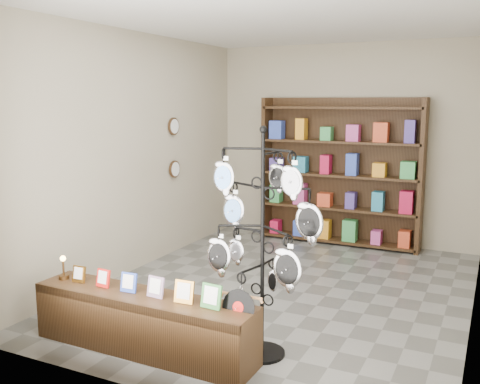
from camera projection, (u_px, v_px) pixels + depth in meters
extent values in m
plane|color=slate|center=(283.00, 289.00, 6.17)|extent=(5.00, 5.00, 0.00)
plane|color=#A9A188|center=(344.00, 144.00, 8.14)|extent=(4.00, 0.00, 4.00)
plane|color=#A9A188|center=(155.00, 196.00, 3.70)|extent=(4.00, 0.00, 4.00)
plane|color=#A9A188|center=(138.00, 153.00, 6.78)|extent=(0.00, 5.00, 5.00)
plane|color=white|center=(287.00, 20.00, 5.67)|extent=(5.00, 5.00, 0.00)
cylinder|color=black|center=(262.00, 353.00, 4.59)|extent=(0.43, 0.43, 0.03)
cylinder|color=black|center=(262.00, 247.00, 4.43)|extent=(0.04, 0.04, 1.90)
sphere|color=black|center=(263.00, 129.00, 4.27)|extent=(0.06, 0.06, 0.06)
ellipsoid|color=silver|center=(273.00, 281.00, 4.66)|extent=(0.10, 0.04, 0.20)
cube|color=#B97C4D|center=(241.00, 295.00, 4.28)|extent=(0.36, 0.02, 0.04)
cube|color=black|center=(143.00, 323.00, 4.62)|extent=(2.09, 0.46, 0.51)
cube|color=gold|center=(79.00, 274.00, 4.88)|extent=(0.13, 0.05, 0.15)
cube|color=red|center=(103.00, 278.00, 4.75)|extent=(0.14, 0.05, 0.16)
cube|color=#263FA5|center=(129.00, 282.00, 4.62)|extent=(0.15, 0.06, 0.17)
cube|color=#E54C33|center=(156.00, 287.00, 4.50)|extent=(0.16, 0.06, 0.18)
cube|color=gold|center=(184.00, 292.00, 4.37)|extent=(0.17, 0.06, 0.19)
cube|color=#337233|center=(211.00, 296.00, 4.26)|extent=(0.18, 0.06, 0.20)
cylinder|color=black|center=(238.00, 307.00, 4.21)|extent=(0.28, 0.07, 0.28)
cylinder|color=red|center=(238.00, 307.00, 4.21)|extent=(0.10, 0.03, 0.09)
cylinder|color=#492F15|center=(64.00, 277.00, 4.97)|extent=(0.09, 0.09, 0.04)
cylinder|color=#492F15|center=(63.00, 268.00, 4.96)|extent=(0.02, 0.02, 0.13)
sphere|color=#FFBF59|center=(63.00, 258.00, 4.94)|extent=(0.05, 0.05, 0.05)
cube|color=black|center=(342.00, 171.00, 8.15)|extent=(2.40, 0.04, 2.20)
cube|color=black|center=(267.00, 168.00, 8.52)|extent=(0.06, 0.36, 2.20)
cube|color=black|center=(422.00, 177.00, 7.50)|extent=(0.06, 0.36, 2.20)
cube|color=black|center=(337.00, 240.00, 8.18)|extent=(2.36, 0.36, 0.04)
cube|color=black|center=(338.00, 208.00, 8.10)|extent=(2.36, 0.36, 0.03)
cube|color=black|center=(339.00, 175.00, 8.02)|extent=(2.36, 0.36, 0.04)
cube|color=black|center=(340.00, 142.00, 7.93)|extent=(2.36, 0.36, 0.04)
cube|color=black|center=(342.00, 108.00, 7.85)|extent=(2.36, 0.36, 0.04)
cylinder|color=black|center=(174.00, 126.00, 7.43)|extent=(0.03, 0.24, 0.24)
cylinder|color=black|center=(175.00, 169.00, 7.53)|extent=(0.03, 0.24, 0.24)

